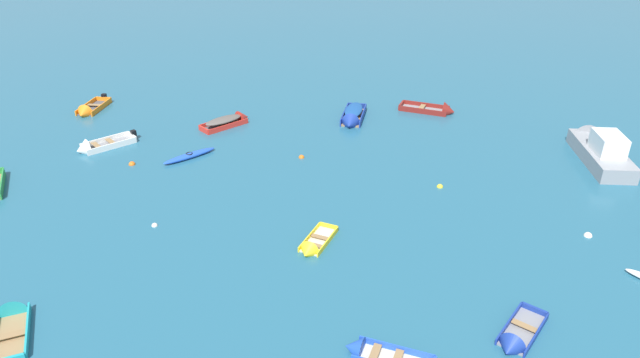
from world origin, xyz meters
name	(u,v)px	position (x,y,z in m)	size (l,w,h in m)	color
rowboat_turquoise_far_left	(13,318)	(-14.83, 14.05, 0.16)	(1.94, 3.80, 1.19)	#99754C
rowboat_deep_blue_back_row_right	(514,342)	(4.93, 8.88, 0.14)	(3.15, 2.96, 1.08)	gray
kayak_blue_outer_right	(189,156)	(-7.87, 28.59, 0.17)	(3.58, 2.40, 0.36)	blue
rowboat_white_distant_center	(95,147)	(-14.26, 31.14, 0.20)	(4.10, 3.12, 1.30)	gray
rowboat_yellow_midfield_left	(312,248)	(-1.78, 16.69, 0.13)	(2.54, 3.02, 0.99)	beige
rowboat_maroon_near_left	(439,111)	(11.47, 33.32, 0.19)	(4.42, 3.54, 1.38)	gray
rowboat_red_near_camera	(231,120)	(-4.86, 34.04, 0.31)	(4.07, 3.14, 1.24)	#4C4C51
motor_launch_grey_far_back	(598,148)	(18.58, 23.50, 0.72)	(3.83, 7.51, 2.61)	gray
rowboat_orange_cluster_outer	(88,111)	(-15.88, 38.48, 0.19)	(2.47, 4.19, 1.27)	#4C4C51
rowboat_deep_blue_near_right	(352,117)	(4.26, 32.85, 0.40)	(3.00, 4.64, 1.38)	#99754C
rowboat_blue_outer_left	(371,353)	(-0.79, 9.34, 0.17)	(3.50, 2.68, 1.02)	beige
mooring_buoy_midfield	(302,158)	(-0.58, 27.25, 0.00)	(0.38, 0.38, 0.38)	orange
mooring_buoy_between_boats_left	(440,187)	(6.92, 21.67, 0.00)	(0.38, 0.38, 0.38)	yellow
mooring_buoy_between_boats_right	(155,226)	(-9.58, 20.46, 0.00)	(0.32, 0.32, 0.32)	silver
mooring_buoy_far_field	(132,165)	(-11.53, 28.29, 0.00)	(0.42, 0.42, 0.42)	orange
mooring_buoy_outer_edge	(588,236)	(12.44, 15.24, 0.00)	(0.42, 0.42, 0.42)	silver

